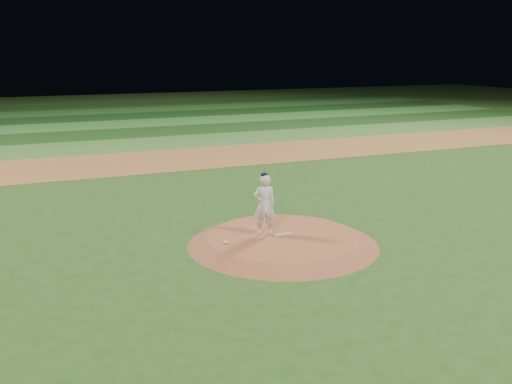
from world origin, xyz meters
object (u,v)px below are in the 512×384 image
pitcher_on_mound (264,204)px  rosin_bag (226,242)px  pitchers_mound (283,240)px  pitching_rubber (283,234)px

pitcher_on_mound → rosin_bag: bearing=-165.5°
rosin_bag → pitcher_on_mound: pitcher_on_mound is taller
pitchers_mound → pitching_rubber: 0.18m
pitching_rubber → pitchers_mound: bearing=-109.9°
rosin_bag → pitcher_on_mound: 1.61m
pitching_rubber → rosin_bag: rosin_bag is taller
pitchers_mound → pitching_rubber: size_ratio=10.73×
rosin_bag → pitchers_mound: bearing=-0.7°
rosin_bag → pitcher_on_mound: bearing=14.5°
pitchers_mound → rosin_bag: 1.75m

